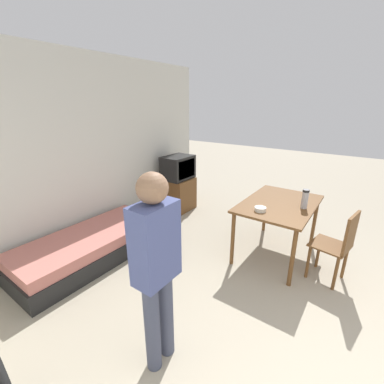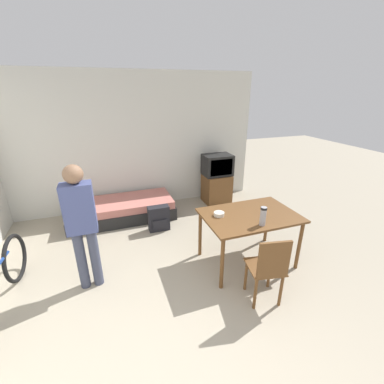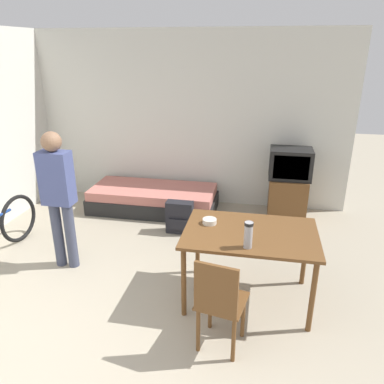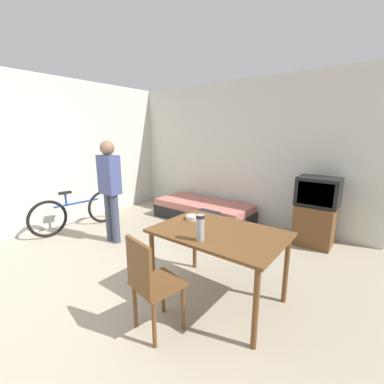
{
  "view_description": "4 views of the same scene",
  "coord_description": "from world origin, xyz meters",
  "px_view_note": "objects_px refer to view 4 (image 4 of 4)",
  "views": [
    {
      "loc": [
        -1.92,
        0.59,
        2.03
      ],
      "look_at": [
        0.57,
        2.37,
        0.95
      ],
      "focal_mm": 24.0,
      "sensor_mm": 36.0,
      "label": 1
    },
    {
      "loc": [
        -0.45,
        -1.2,
        2.37
      ],
      "look_at": [
        0.79,
        2.3,
        0.86
      ],
      "focal_mm": 24.0,
      "sensor_mm": 36.0,
      "label": 2
    },
    {
      "loc": [
        1.39,
        -1.78,
        2.44
      ],
      "look_at": [
        0.63,
        2.18,
        0.86
      ],
      "focal_mm": 35.0,
      "sensor_mm": 36.0,
      "label": 3
    },
    {
      "loc": [
        2.6,
        -0.6,
        1.73
      ],
      "look_at": [
        0.52,
        2.11,
        0.94
      ],
      "focal_mm": 24.0,
      "sensor_mm": 36.0,
      "label": 4
    }
  ],
  "objects_px": {
    "daybed": "(203,211)",
    "person_standing": "(110,185)",
    "wooden_chair": "(150,281)",
    "mate_bowl": "(192,218)",
    "dining_table": "(219,239)",
    "tv": "(316,212)",
    "thermos_flask": "(200,226)",
    "bicycle": "(78,212)",
    "backpack": "(208,224)"
  },
  "relations": [
    {
      "from": "dining_table",
      "to": "wooden_chair",
      "type": "bearing_deg",
      "value": -104.92
    },
    {
      "from": "dining_table",
      "to": "bicycle",
      "type": "height_order",
      "value": "dining_table"
    },
    {
      "from": "daybed",
      "to": "tv",
      "type": "xyz_separation_m",
      "value": [
        2.05,
        0.11,
        0.34
      ]
    },
    {
      "from": "bicycle",
      "to": "mate_bowl",
      "type": "bearing_deg",
      "value": -1.54
    },
    {
      "from": "bicycle",
      "to": "wooden_chair",
      "type": "bearing_deg",
      "value": -18.11
    },
    {
      "from": "daybed",
      "to": "bicycle",
      "type": "bearing_deg",
      "value": -129.97
    },
    {
      "from": "thermos_flask",
      "to": "backpack",
      "type": "bearing_deg",
      "value": 121.49
    },
    {
      "from": "daybed",
      "to": "wooden_chair",
      "type": "height_order",
      "value": "wooden_chair"
    },
    {
      "from": "dining_table",
      "to": "backpack",
      "type": "xyz_separation_m",
      "value": [
        -1.0,
        1.31,
        -0.46
      ]
    },
    {
      "from": "daybed",
      "to": "person_standing",
      "type": "xyz_separation_m",
      "value": [
        -0.55,
        -1.75,
        0.75
      ]
    },
    {
      "from": "thermos_flask",
      "to": "daybed",
      "type": "bearing_deg",
      "value": 124.35
    },
    {
      "from": "dining_table",
      "to": "backpack",
      "type": "relative_size",
      "value": 2.83
    },
    {
      "from": "person_standing",
      "to": "mate_bowl",
      "type": "relative_size",
      "value": 11.3
    },
    {
      "from": "dining_table",
      "to": "thermos_flask",
      "type": "relative_size",
      "value": 5.2
    },
    {
      "from": "mate_bowl",
      "to": "backpack",
      "type": "relative_size",
      "value": 0.31
    },
    {
      "from": "mate_bowl",
      "to": "backpack",
      "type": "xyz_separation_m",
      "value": [
        -0.59,
        1.2,
        -0.57
      ]
    },
    {
      "from": "dining_table",
      "to": "wooden_chair",
      "type": "xyz_separation_m",
      "value": [
        -0.2,
        -0.77,
        -0.18
      ]
    },
    {
      "from": "backpack",
      "to": "bicycle",
      "type": "bearing_deg",
      "value": -151.59
    },
    {
      "from": "tv",
      "to": "bicycle",
      "type": "relative_size",
      "value": 0.65
    },
    {
      "from": "daybed",
      "to": "wooden_chair",
      "type": "relative_size",
      "value": 2.19
    },
    {
      "from": "dining_table",
      "to": "backpack",
      "type": "bearing_deg",
      "value": 127.39
    },
    {
      "from": "tv",
      "to": "thermos_flask",
      "type": "relative_size",
      "value": 4.34
    },
    {
      "from": "daybed",
      "to": "person_standing",
      "type": "height_order",
      "value": "person_standing"
    },
    {
      "from": "wooden_chair",
      "to": "thermos_flask",
      "type": "xyz_separation_m",
      "value": [
        0.19,
        0.46,
        0.4
      ]
    },
    {
      "from": "mate_bowl",
      "to": "bicycle",
      "type": "bearing_deg",
      "value": 178.46
    },
    {
      "from": "tv",
      "to": "wooden_chair",
      "type": "xyz_separation_m",
      "value": [
        -0.68,
        -2.87,
        -0.02
      ]
    },
    {
      "from": "dining_table",
      "to": "wooden_chair",
      "type": "distance_m",
      "value": 0.81
    },
    {
      "from": "bicycle",
      "to": "thermos_flask",
      "type": "xyz_separation_m",
      "value": [
        3.08,
        -0.49,
        0.57
      ]
    },
    {
      "from": "tv",
      "to": "wooden_chair",
      "type": "relative_size",
      "value": 1.19
    },
    {
      "from": "tv",
      "to": "backpack",
      "type": "bearing_deg",
      "value": -151.83
    },
    {
      "from": "daybed",
      "to": "dining_table",
      "type": "relative_size",
      "value": 1.53
    },
    {
      "from": "wooden_chair",
      "to": "mate_bowl",
      "type": "height_order",
      "value": "wooden_chair"
    },
    {
      "from": "mate_bowl",
      "to": "dining_table",
      "type": "bearing_deg",
      "value": -14.56
    },
    {
      "from": "daybed",
      "to": "dining_table",
      "type": "bearing_deg",
      "value": -51.53
    },
    {
      "from": "tv",
      "to": "person_standing",
      "type": "height_order",
      "value": "person_standing"
    },
    {
      "from": "person_standing",
      "to": "daybed",
      "type": "bearing_deg",
      "value": 72.62
    },
    {
      "from": "bicycle",
      "to": "backpack",
      "type": "distance_m",
      "value": 2.38
    },
    {
      "from": "dining_table",
      "to": "person_standing",
      "type": "bearing_deg",
      "value": 173.75
    },
    {
      "from": "wooden_chair",
      "to": "person_standing",
      "type": "relative_size",
      "value": 0.56
    },
    {
      "from": "tv",
      "to": "backpack",
      "type": "xyz_separation_m",
      "value": [
        -1.48,
        -0.79,
        -0.3
      ]
    },
    {
      "from": "bicycle",
      "to": "backpack",
      "type": "height_order",
      "value": "bicycle"
    },
    {
      "from": "tv",
      "to": "daybed",
      "type": "bearing_deg",
      "value": -176.82
    },
    {
      "from": "tv",
      "to": "wooden_chair",
      "type": "distance_m",
      "value": 2.95
    },
    {
      "from": "daybed",
      "to": "backpack",
      "type": "distance_m",
      "value": 0.89
    },
    {
      "from": "wooden_chair",
      "to": "mate_bowl",
      "type": "relative_size",
      "value": 6.3
    },
    {
      "from": "thermos_flask",
      "to": "backpack",
      "type": "height_order",
      "value": "thermos_flask"
    },
    {
      "from": "dining_table",
      "to": "bicycle",
      "type": "relative_size",
      "value": 0.78
    },
    {
      "from": "daybed",
      "to": "tv",
      "type": "relative_size",
      "value": 1.84
    },
    {
      "from": "daybed",
      "to": "person_standing",
      "type": "bearing_deg",
      "value": -107.38
    },
    {
      "from": "daybed",
      "to": "tv",
      "type": "distance_m",
      "value": 2.08
    }
  ]
}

